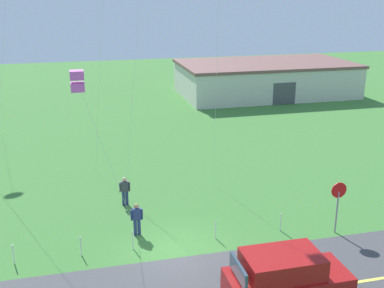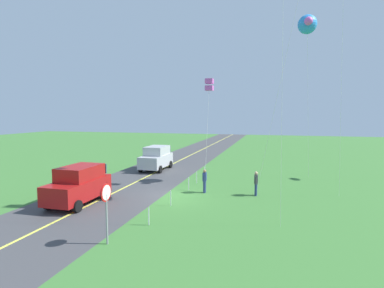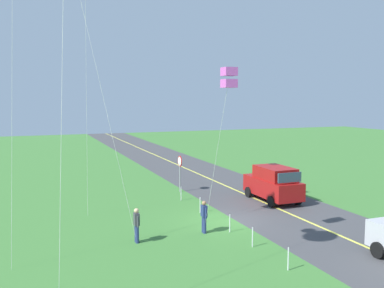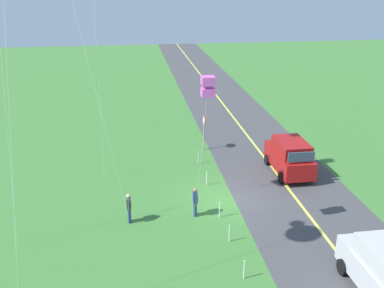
# 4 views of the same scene
# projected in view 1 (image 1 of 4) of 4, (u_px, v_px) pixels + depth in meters

# --- Properties ---
(ground_plane) EXTENTS (120.00, 120.00, 0.10)m
(ground_plane) POSITION_uv_depth(u_px,v_px,m) (176.00, 253.00, 21.19)
(ground_plane) COLOR #3D7533
(car_suv_foreground) EXTENTS (4.40, 2.12, 2.24)m
(car_suv_foreground) POSITION_uv_depth(u_px,v_px,m) (285.00, 280.00, 17.11)
(car_suv_foreground) COLOR maroon
(car_suv_foreground) RESTS_ON ground
(stop_sign) EXTENTS (0.76, 0.08, 2.56)m
(stop_sign) POSITION_uv_depth(u_px,v_px,m) (338.00, 198.00, 22.31)
(stop_sign) COLOR gray
(stop_sign) RESTS_ON ground
(person_adult_near) EXTENTS (0.58, 0.22, 1.60)m
(person_adult_near) POSITION_uv_depth(u_px,v_px,m) (125.00, 190.00, 25.46)
(person_adult_near) COLOR navy
(person_adult_near) RESTS_ON ground
(person_adult_companion) EXTENTS (0.58, 0.22, 1.60)m
(person_adult_companion) POSITION_uv_depth(u_px,v_px,m) (137.00, 218.00, 22.35)
(person_adult_companion) COLOR navy
(person_adult_companion) RESTS_ON ground
(kite_blue_mid) EXTENTS (2.53, 0.56, 7.89)m
(kite_blue_mid) POSITION_uv_depth(u_px,v_px,m) (77.00, 81.00, 19.63)
(kite_blue_mid) COLOR silver
(kite_blue_mid) RESTS_ON ground
(warehouse_distant) EXTENTS (18.36, 10.20, 3.50)m
(warehouse_distant) POSITION_uv_depth(u_px,v_px,m) (265.00, 78.00, 51.95)
(warehouse_distant) COLOR beige
(warehouse_distant) RESTS_ON ground
(fence_post_0) EXTENTS (0.05, 0.05, 0.90)m
(fence_post_0) POSITION_uv_depth(u_px,v_px,m) (13.00, 254.00, 20.10)
(fence_post_0) COLOR silver
(fence_post_0) RESTS_ON ground
(fence_post_1) EXTENTS (0.05, 0.05, 0.90)m
(fence_post_1) POSITION_uv_depth(u_px,v_px,m) (81.00, 246.00, 20.74)
(fence_post_1) COLOR silver
(fence_post_1) RESTS_ON ground
(fence_post_2) EXTENTS (0.05, 0.05, 0.90)m
(fence_post_2) POSITION_uv_depth(u_px,v_px,m) (133.00, 240.00, 21.26)
(fence_post_2) COLOR silver
(fence_post_2) RESTS_ON ground
(fence_post_3) EXTENTS (0.05, 0.05, 0.90)m
(fence_post_3) POSITION_uv_depth(u_px,v_px,m) (216.00, 230.00, 22.15)
(fence_post_3) COLOR silver
(fence_post_3) RESTS_ON ground
(fence_post_4) EXTENTS (0.05, 0.05, 0.90)m
(fence_post_4) POSITION_uv_depth(u_px,v_px,m) (281.00, 222.00, 22.90)
(fence_post_4) COLOR silver
(fence_post_4) RESTS_ON ground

